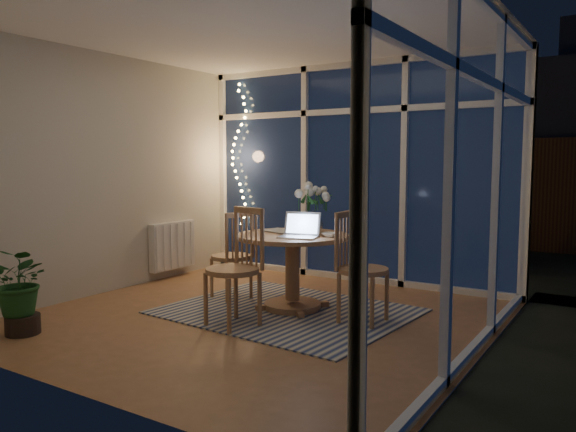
% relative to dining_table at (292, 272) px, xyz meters
% --- Properties ---
extents(floor, '(4.00, 4.00, 0.00)m').
position_rel_dining_table_xyz_m(floor, '(-0.12, -0.40, -0.37)').
color(floor, '#8A5E3C').
rests_on(floor, ground).
extents(ceiling, '(4.00, 4.00, 0.00)m').
position_rel_dining_table_xyz_m(ceiling, '(-0.12, -0.40, 2.23)').
color(ceiling, white).
rests_on(ceiling, wall_back).
extents(wall_back, '(4.00, 0.04, 2.60)m').
position_rel_dining_table_xyz_m(wall_back, '(-0.12, 1.60, 0.93)').
color(wall_back, beige).
rests_on(wall_back, floor).
extents(wall_front, '(4.00, 0.04, 2.60)m').
position_rel_dining_table_xyz_m(wall_front, '(-0.12, -2.40, 0.93)').
color(wall_front, beige).
rests_on(wall_front, floor).
extents(wall_left, '(0.04, 4.00, 2.60)m').
position_rel_dining_table_xyz_m(wall_left, '(-2.12, -0.40, 0.93)').
color(wall_left, beige).
rests_on(wall_left, floor).
extents(wall_right, '(0.04, 4.00, 2.60)m').
position_rel_dining_table_xyz_m(wall_right, '(1.88, -0.40, 0.93)').
color(wall_right, beige).
rests_on(wall_right, floor).
extents(window_wall_back, '(4.00, 0.10, 2.60)m').
position_rel_dining_table_xyz_m(window_wall_back, '(-0.12, 1.56, 0.93)').
color(window_wall_back, white).
rests_on(window_wall_back, floor).
extents(window_wall_right, '(0.10, 4.00, 2.60)m').
position_rel_dining_table_xyz_m(window_wall_right, '(1.84, -0.40, 0.93)').
color(window_wall_right, white).
rests_on(window_wall_right, floor).
extents(radiator, '(0.10, 0.70, 0.58)m').
position_rel_dining_table_xyz_m(radiator, '(-2.06, 0.50, 0.03)').
color(radiator, silver).
rests_on(radiator, wall_left).
extents(fairy_lights, '(0.24, 0.10, 1.85)m').
position_rel_dining_table_xyz_m(fairy_lights, '(-1.77, 1.48, 1.16)').
color(fairy_lights, '#EABD5D').
rests_on(fairy_lights, window_wall_back).
extents(garden_patio, '(12.00, 6.00, 0.10)m').
position_rel_dining_table_xyz_m(garden_patio, '(0.38, 4.60, -0.43)').
color(garden_patio, black).
rests_on(garden_patio, ground).
extents(garden_fence, '(11.00, 0.08, 1.80)m').
position_rel_dining_table_xyz_m(garden_fence, '(-0.12, 5.10, 0.53)').
color(garden_fence, '#371D14').
rests_on(garden_fence, ground).
extents(neighbour_roof, '(7.00, 3.00, 2.20)m').
position_rel_dining_table_xyz_m(neighbour_roof, '(0.18, 8.10, 1.83)').
color(neighbour_roof, '#353840').
rests_on(neighbour_roof, ground).
extents(garden_shrubs, '(0.90, 0.90, 0.90)m').
position_rel_dining_table_xyz_m(garden_shrubs, '(-0.92, 3.00, 0.08)').
color(garden_shrubs, black).
rests_on(garden_shrubs, ground).
extents(rug, '(2.33, 1.92, 0.01)m').
position_rel_dining_table_xyz_m(rug, '(0.00, -0.10, -0.36)').
color(rug, beige).
rests_on(rug, floor).
extents(dining_table, '(1.16, 1.16, 0.74)m').
position_rel_dining_table_xyz_m(dining_table, '(0.00, 0.00, 0.00)').
color(dining_table, '#AD714E').
rests_on(dining_table, floor).
extents(chair_left, '(0.55, 0.55, 0.94)m').
position_rel_dining_table_xyz_m(chair_left, '(-0.77, 0.02, 0.10)').
color(chair_left, '#AD714E').
rests_on(chair_left, floor).
extents(chair_right, '(0.47, 0.47, 1.01)m').
position_rel_dining_table_xyz_m(chair_right, '(0.77, -0.05, 0.14)').
color(chair_right, '#AD714E').
rests_on(chair_right, floor).
extents(chair_front, '(0.59, 0.59, 1.05)m').
position_rel_dining_table_xyz_m(chair_front, '(-0.14, -0.76, 0.16)').
color(chair_front, '#AD714E').
rests_on(chair_front, floor).
extents(laptop, '(0.40, 0.36, 0.25)m').
position_rel_dining_table_xyz_m(laptop, '(0.18, -0.18, 0.49)').
color(laptop, silver).
rests_on(laptop, dining_table).
extents(flower_vase, '(0.22, 0.22, 0.21)m').
position_rel_dining_table_xyz_m(flower_vase, '(0.09, 0.24, 0.47)').
color(flower_vase, silver).
rests_on(flower_vase, dining_table).
extents(bowl, '(0.16, 0.16, 0.04)m').
position_rel_dining_table_xyz_m(bowl, '(0.39, 0.04, 0.39)').
color(bowl, white).
rests_on(bowl, dining_table).
extents(newspapers, '(0.43, 0.39, 0.01)m').
position_rel_dining_table_xyz_m(newspapers, '(-0.20, 0.12, 0.38)').
color(newspapers, silver).
rests_on(newspapers, dining_table).
extents(phone, '(0.10, 0.06, 0.01)m').
position_rel_dining_table_xyz_m(phone, '(0.10, -0.10, 0.37)').
color(phone, black).
rests_on(phone, dining_table).
extents(potted_plant, '(0.67, 0.63, 0.76)m').
position_rel_dining_table_xyz_m(potted_plant, '(-1.49, -1.86, 0.01)').
color(potted_plant, '#1B4E21').
rests_on(potted_plant, floor).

